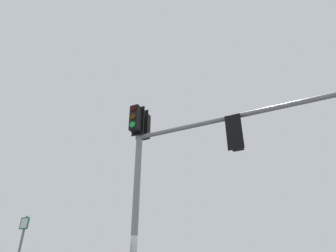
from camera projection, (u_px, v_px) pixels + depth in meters
signal_mast_assembly at (166, 156)px, 8.64m from camera, size 2.54×5.82×6.61m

